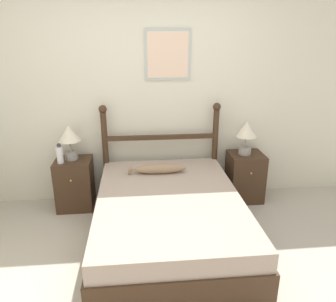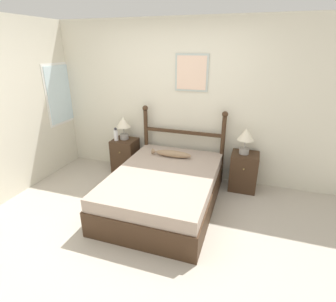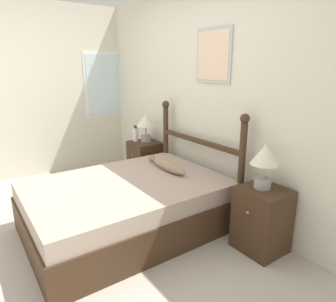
% 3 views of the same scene
% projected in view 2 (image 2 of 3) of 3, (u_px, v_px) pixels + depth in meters
% --- Properties ---
extents(ground_plane, '(16.00, 16.00, 0.00)m').
position_uv_depth(ground_plane, '(137.00, 230.00, 3.28)').
color(ground_plane, '#B7AD9E').
extents(wall_back, '(6.40, 0.08, 2.55)m').
position_uv_depth(wall_back, '(178.00, 102.00, 4.32)').
color(wall_back, beige).
rests_on(wall_back, ground_plane).
extents(bed, '(1.39, 1.95, 0.51)m').
position_uv_depth(bed, '(164.00, 189.00, 3.71)').
color(bed, '#3D2819').
rests_on(bed, ground_plane).
extents(headboard, '(1.42, 0.09, 1.21)m').
position_uv_depth(headboard, '(183.00, 140.00, 4.38)').
color(headboard, '#3D2819').
rests_on(headboard, ground_plane).
extents(nightstand_left, '(0.41, 0.41, 0.60)m').
position_uv_depth(nightstand_left, '(125.00, 155.00, 4.73)').
color(nightstand_left, '#3D2819').
rests_on(nightstand_left, ground_plane).
extents(nightstand_right, '(0.41, 0.41, 0.60)m').
position_uv_depth(nightstand_right, '(244.00, 171.00, 4.12)').
color(nightstand_right, '#3D2819').
rests_on(nightstand_right, ground_plane).
extents(table_lamp_left, '(0.25, 0.25, 0.40)m').
position_uv_depth(table_lamp_left, '(123.00, 124.00, 4.55)').
color(table_lamp_left, gray).
rests_on(table_lamp_left, nightstand_left).
extents(table_lamp_right, '(0.25, 0.25, 0.40)m').
position_uv_depth(table_lamp_right, '(246.00, 137.00, 3.92)').
color(table_lamp_right, gray).
rests_on(table_lamp_right, nightstand_right).
extents(bottle, '(0.07, 0.07, 0.23)m').
position_uv_depth(bottle, '(116.00, 135.00, 4.54)').
color(bottle, white).
rests_on(bottle, nightstand_left).
extents(fish_pillow, '(0.64, 0.13, 0.11)m').
position_uv_depth(fish_pillow, '(172.00, 154.00, 4.10)').
color(fish_pillow, '#997A5B').
rests_on(fish_pillow, bed).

